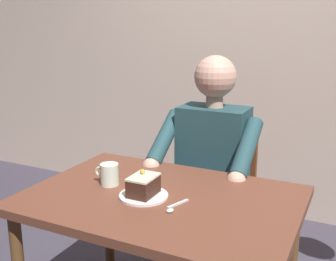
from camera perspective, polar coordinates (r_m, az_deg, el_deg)
name	(u,v)px	position (r m, az deg, el deg)	size (l,w,h in m)	color
cafe_rear_panel	(266,13)	(3.11, 13.49, 15.66)	(6.40, 0.12, 3.00)	beige
dining_table	(161,215)	(1.72, -0.96, -11.76)	(1.10, 0.77, 0.74)	brown
chair	(218,192)	(2.39, 6.95, -8.47)	(0.42, 0.42, 0.89)	brown
seated_person	(208,172)	(2.18, 5.61, -5.76)	(0.53, 0.58, 1.27)	#24464D
dessert_plate	(144,196)	(1.67, -3.44, -9.09)	(0.20, 0.20, 0.01)	white
cake_slice	(143,185)	(1.66, -3.46, -7.64)	(0.09, 0.13, 0.10)	#3E2219
coffee_cup	(109,174)	(1.80, -8.23, -6.03)	(0.11, 0.08, 0.09)	silver
dessert_spoon	(174,207)	(1.57, 0.81, -10.69)	(0.05, 0.14, 0.01)	silver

